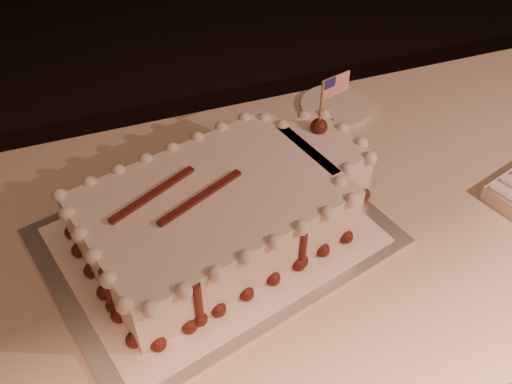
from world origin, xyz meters
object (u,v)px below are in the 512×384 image
object	(u,v)px
banquet_table	(331,319)
side_plate	(336,106)
sheet_cake	(228,207)
cake_board	(215,237)

from	to	relation	value
banquet_table	side_plate	distance (m)	0.50
banquet_table	sheet_cake	bearing A→B (deg)	173.92
banquet_table	sheet_cake	size ratio (longest dim) A/B	4.19
sheet_cake	side_plate	world-z (taller)	sheet_cake
cake_board	sheet_cake	distance (m)	0.07
banquet_table	sheet_cake	world-z (taller)	sheet_cake
banquet_table	cake_board	distance (m)	0.46
cake_board	banquet_table	bearing A→B (deg)	-19.21
banquet_table	cake_board	size ratio (longest dim) A/B	4.12
banquet_table	side_plate	xyz separation A→B (m)	(0.12, 0.31, 0.38)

